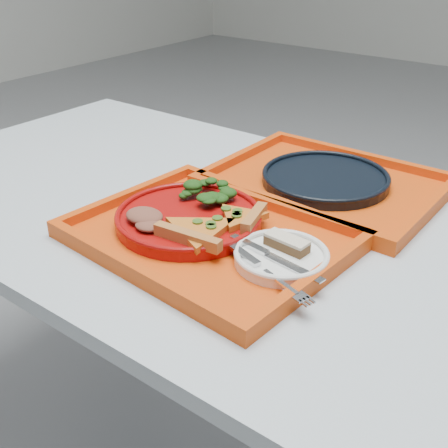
{
  "coord_description": "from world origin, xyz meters",
  "views": [
    {
      "loc": [
        0.55,
        -0.76,
        1.24
      ],
      "look_at": [
        0.03,
        -0.09,
        0.78
      ],
      "focal_mm": 45.0,
      "sensor_mm": 36.0,
      "label": 1
    }
  ],
  "objects": [
    {
      "name": "table",
      "position": [
        0.0,
        0.0,
        0.68
      ],
      "size": [
        1.6,
        0.8,
        0.75
      ],
      "color": "#AAB6BE",
      "rests_on": "ground"
    },
    {
      "name": "knife",
      "position": [
        0.16,
        -0.12,
        0.78
      ],
      "size": [
        0.19,
        0.04,
        0.01
      ],
      "primitive_type": "cube",
      "rotation": [
        0.0,
        0.0,
        -0.14
      ],
      "color": "silver",
      "rests_on": "side_plate"
    },
    {
      "name": "tray_far",
      "position": [
        0.07,
        0.21,
        0.76
      ],
      "size": [
        0.45,
        0.35,
        0.01
      ],
      "primitive_type": "cube",
      "rotation": [
        0.0,
        0.0,
        -0.01
      ],
      "color": "#CB3F0A",
      "rests_on": "table"
    },
    {
      "name": "dessert_bar",
      "position": [
        0.16,
        -0.09,
        0.79
      ],
      "size": [
        0.08,
        0.04,
        0.02
      ],
      "rotation": [
        0.0,
        0.0,
        -0.08
      ],
      "color": "#472B17",
      "rests_on": "side_plate"
    },
    {
      "name": "meat_portion",
      "position": [
        -0.08,
        -0.16,
        0.79
      ],
      "size": [
        0.07,
        0.06,
        0.02
      ],
      "primitive_type": "ellipsoid",
      "color": "brown",
      "rests_on": "dinner_plate"
    },
    {
      "name": "pizza_slice_a",
      "position": [
        0.02,
        -0.14,
        0.79
      ],
      "size": [
        0.13,
        0.15,
        0.02
      ],
      "primitive_type": null,
      "rotation": [
        0.0,
        0.0,
        1.67
      ],
      "color": "orange",
      "rests_on": "dinner_plate"
    },
    {
      "name": "tray_main",
      "position": [
        0.02,
        -0.11,
        0.76
      ],
      "size": [
        0.47,
        0.38,
        0.01
      ],
      "primitive_type": "cube",
      "rotation": [
        0.0,
        0.0,
        -0.07
      ],
      "color": "#CB3F0A",
      "rests_on": "table"
    },
    {
      "name": "salad_heap",
      "position": [
        -0.05,
        -0.03,
        0.8
      ],
      "size": [
        0.08,
        0.07,
        0.04
      ],
      "primitive_type": "ellipsoid",
      "color": "black",
      "rests_on": "dinner_plate"
    },
    {
      "name": "fork",
      "position": [
        0.17,
        -0.16,
        0.78
      ],
      "size": [
        0.18,
        0.08,
        0.01
      ],
      "primitive_type": "cube",
      "rotation": [
        0.0,
        0.0,
        -0.32
      ],
      "color": "silver",
      "rests_on": "side_plate"
    },
    {
      "name": "navy_plate",
      "position": [
        0.07,
        0.21,
        0.77
      ],
      "size": [
        0.26,
        0.26,
        0.02
      ],
      "primitive_type": "cylinder",
      "color": "black",
      "rests_on": "tray_far"
    },
    {
      "name": "pizza_slice_b",
      "position": [
        0.05,
        -0.06,
        0.79
      ],
      "size": [
        0.12,
        0.11,
        0.02
      ],
      "primitive_type": null,
      "rotation": [
        0.0,
        0.0,
        3.41
      ],
      "color": "orange",
      "rests_on": "dinner_plate"
    },
    {
      "name": "dinner_plate",
      "position": [
        -0.04,
        -0.1,
        0.77
      ],
      "size": [
        0.26,
        0.26,
        0.02
      ],
      "primitive_type": "cylinder",
      "color": "#900B09",
      "rests_on": "tray_main"
    },
    {
      "name": "side_plate",
      "position": [
        0.16,
        -0.11,
        0.77
      ],
      "size": [
        0.15,
        0.15,
        0.01
      ],
      "primitive_type": "cylinder",
      "color": "white",
      "rests_on": "tray_main"
    }
  ]
}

